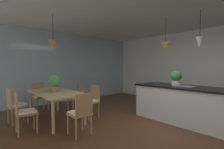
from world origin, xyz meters
name	(u,v)px	position (x,y,z in m)	size (l,w,h in m)	color
ground_plane	(152,132)	(0.00, 0.00, -0.02)	(10.00, 8.40, 0.04)	#4C301E
ceiling_slab	(153,0)	(0.00, 0.00, 2.76)	(10.00, 8.40, 0.12)	white
wall_back_kitchen	(208,68)	(0.00, 3.26, 1.35)	(10.00, 0.12, 2.70)	white
window_wall_left_glazing	(66,68)	(-4.06, 0.00, 1.35)	(0.06, 8.40, 2.70)	#9EB7C6
dining_table	(56,94)	(-2.08, -1.24, 0.67)	(1.75, 0.93, 0.74)	tan
chair_window_end	(40,96)	(-3.32, -1.25, 0.47)	(0.43, 0.43, 0.87)	#A87F56
chair_near_right	(24,111)	(-1.69, -2.08, 0.47)	(0.44, 0.44, 0.87)	#A87F56
chair_kitchen_end	(81,112)	(-0.83, -1.24, 0.47)	(0.40, 0.40, 0.87)	#A87F56
chair_near_left	(16,104)	(-2.47, -2.08, 0.47)	(0.43, 0.43, 0.87)	#A87F56
chair_far_right	(91,100)	(-1.69, -0.41, 0.47)	(0.44, 0.44, 0.87)	#A87F56
chair_far_left	(77,96)	(-2.47, -0.41, 0.47)	(0.42, 0.42, 0.87)	#A87F56
kitchen_island	(180,103)	(0.08, 1.10, 0.46)	(2.23, 0.91, 0.91)	silver
pendant_over_table	(53,45)	(-1.99, -1.32, 1.92)	(0.23, 0.23, 0.89)	black
pendant_over_island_main	(166,47)	(-0.35, 1.10, 1.92)	(0.26, 0.26, 0.91)	black
pendant_over_island_aux	(200,43)	(0.51, 1.10, 1.94)	(0.18, 0.18, 0.90)	black
potted_plant_on_island	(176,78)	(-0.04, 1.10, 1.11)	(0.28, 0.28, 0.39)	beige
potted_plant_on_table	(54,82)	(-2.04, -1.28, 0.99)	(0.32, 0.32, 0.43)	#8C664C
vase_on_dining_table	(54,87)	(-2.29, -1.20, 0.84)	(0.13, 0.13, 0.21)	#994C51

